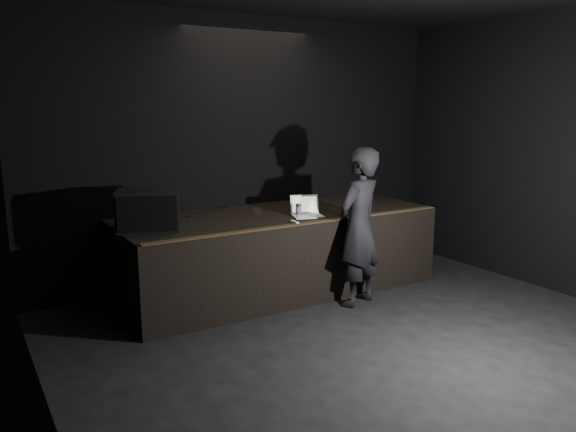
# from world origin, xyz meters

# --- Properties ---
(ground) EXTENTS (7.00, 7.00, 0.00)m
(ground) POSITION_xyz_m (0.00, 0.00, 0.00)
(ground) COLOR black
(ground) RESTS_ON ground
(room_walls) EXTENTS (6.10, 7.10, 3.52)m
(room_walls) POSITION_xyz_m (0.00, 0.00, 2.02)
(room_walls) COLOR black
(room_walls) RESTS_ON ground
(stage_riser) EXTENTS (4.00, 1.50, 1.00)m
(stage_riser) POSITION_xyz_m (0.00, 2.73, 0.50)
(stage_riser) COLOR black
(stage_riser) RESTS_ON ground
(riser_lip) EXTENTS (3.92, 0.10, 0.01)m
(riser_lip) POSITION_xyz_m (0.00, 2.02, 1.01)
(riser_lip) COLOR brown
(riser_lip) RESTS_ON stage_riser
(stage_monitor) EXTENTS (0.79, 0.68, 0.44)m
(stage_monitor) POSITION_xyz_m (-1.67, 2.65, 1.22)
(stage_monitor) COLOR black
(stage_monitor) RESTS_ON stage_riser
(cable) EXTENTS (0.80, 0.45, 0.02)m
(cable) POSITION_xyz_m (-0.68, 3.27, 1.01)
(cable) COLOR black
(cable) RESTS_ON stage_riser
(laptop) EXTENTS (0.43, 0.41, 0.25)m
(laptop) POSITION_xyz_m (0.23, 2.40, 1.06)
(laptop) COLOR white
(laptop) RESTS_ON stage_riser
(beer_can) EXTENTS (0.07, 0.07, 0.17)m
(beer_can) POSITION_xyz_m (0.12, 2.42, 1.08)
(beer_can) COLOR silver
(beer_can) RESTS_ON stage_riser
(plastic_cup) EXTENTS (0.09, 0.09, 0.11)m
(plastic_cup) POSITION_xyz_m (-0.29, 2.71, 1.06)
(plastic_cup) COLOR white
(plastic_cup) RESTS_ON stage_riser
(wii_remote) EXTENTS (0.04, 0.14, 0.03)m
(wii_remote) POSITION_xyz_m (-0.13, 2.11, 1.01)
(wii_remote) COLOR white
(wii_remote) RESTS_ON stage_riser
(person) EXTENTS (0.79, 0.65, 1.87)m
(person) POSITION_xyz_m (0.55, 1.78, 0.94)
(person) COLOR black
(person) RESTS_ON ground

